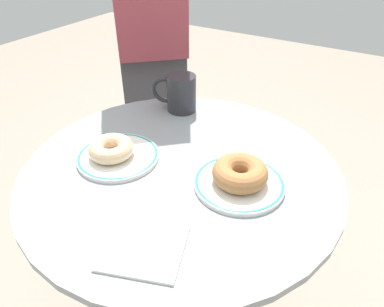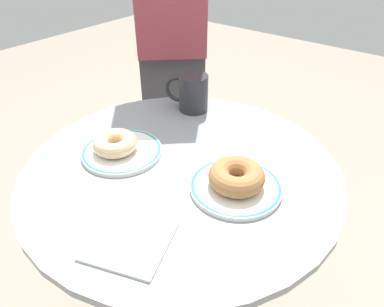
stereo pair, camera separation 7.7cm
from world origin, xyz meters
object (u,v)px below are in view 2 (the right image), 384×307
(donut_glazed, at_px, (115,143))
(plate_right, at_px, (236,187))
(coffee_mug, at_px, (192,93))
(plate_left, at_px, (122,151))
(paper_napkin, at_px, (130,241))
(cafe_table, at_px, (183,232))
(person_figure, at_px, (171,48))
(donut_cinnamon, at_px, (237,176))

(donut_glazed, bearing_deg, plate_right, 12.83)
(coffee_mug, bearing_deg, donut_glazed, -90.06)
(plate_left, height_order, plate_right, same)
(donut_glazed, distance_m, paper_napkin, 0.28)
(cafe_table, relative_size, person_figure, 0.46)
(donut_cinnamon, bearing_deg, paper_napkin, -106.23)
(cafe_table, distance_m, paper_napkin, 0.33)
(donut_glazed, xyz_separation_m, person_figure, (-0.31, 0.55, 0.02))
(plate_right, height_order, person_figure, person_figure)
(plate_right, xyz_separation_m, donut_glazed, (-0.29, -0.07, 0.02))
(plate_left, relative_size, donut_cinnamon, 1.63)
(donut_cinnamon, bearing_deg, coffee_mug, 142.55)
(donut_glazed, bearing_deg, cafe_table, 21.43)
(cafe_table, xyz_separation_m, coffee_mug, (-0.15, 0.23, 0.27))
(plate_left, distance_m, coffee_mug, 0.28)
(paper_napkin, bearing_deg, donut_glazed, 142.89)
(plate_right, xyz_separation_m, donut_cinnamon, (-0.00, -0.00, 0.03))
(plate_right, xyz_separation_m, coffee_mug, (-0.29, 0.22, 0.05))
(cafe_table, relative_size, donut_cinnamon, 6.52)
(plate_left, distance_m, plate_right, 0.29)
(coffee_mug, height_order, person_figure, person_figure)
(coffee_mug, bearing_deg, paper_napkin, -64.07)
(plate_left, height_order, person_figure, person_figure)
(donut_cinnamon, height_order, person_figure, person_figure)
(plate_right, distance_m, person_figure, 0.77)
(donut_glazed, bearing_deg, person_figure, 119.13)
(plate_right, relative_size, paper_napkin, 1.40)
(paper_napkin, relative_size, coffee_mug, 1.08)
(paper_napkin, bearing_deg, plate_left, 140.20)
(donut_cinnamon, distance_m, person_figure, 0.77)
(plate_left, xyz_separation_m, person_figure, (-0.32, 0.54, 0.04))
(paper_napkin, height_order, person_figure, person_figure)
(coffee_mug, xyz_separation_m, person_figure, (-0.31, 0.26, -0.00))
(plate_left, xyz_separation_m, coffee_mug, (-0.01, 0.28, 0.05))
(paper_napkin, bearing_deg, donut_cinnamon, 73.77)
(plate_right, height_order, coffee_mug, coffee_mug)
(coffee_mug, bearing_deg, person_figure, 139.70)
(person_figure, bearing_deg, plate_right, -38.94)
(donut_glazed, height_order, donut_cinnamon, donut_cinnamon)
(plate_left, xyz_separation_m, plate_right, (0.28, 0.06, 0.00))
(plate_left, xyz_separation_m, donut_cinnamon, (0.28, 0.06, 0.03))
(plate_left, height_order, coffee_mug, coffee_mug)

